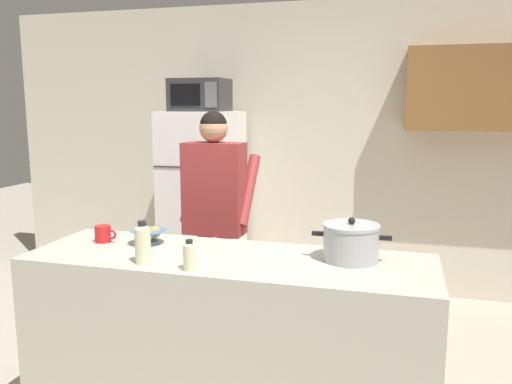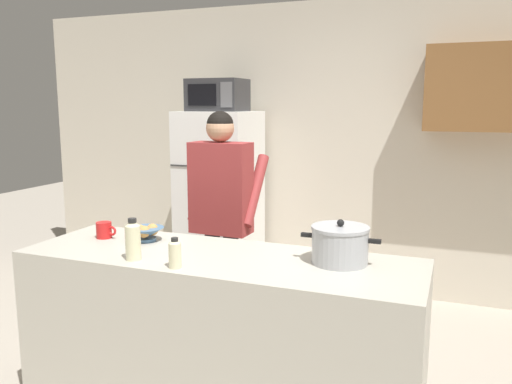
# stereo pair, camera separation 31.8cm
# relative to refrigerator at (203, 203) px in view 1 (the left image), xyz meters

# --- Properties ---
(back_wall_unit) EXTENTS (6.00, 0.48, 2.60)m
(back_wall_unit) POSITION_rel_refrigerator_xyz_m (1.10, 0.42, 0.56)
(back_wall_unit) COLOR beige
(back_wall_unit) RESTS_ON ground
(kitchen_island) EXTENTS (2.12, 0.68, 0.92)m
(kitchen_island) POSITION_rel_refrigerator_xyz_m (0.86, -1.85, -0.36)
(kitchen_island) COLOR #BCB7A8
(kitchen_island) RESTS_ON ground
(refrigerator) EXTENTS (0.64, 0.68, 1.64)m
(refrigerator) POSITION_rel_refrigerator_xyz_m (0.00, 0.00, 0.00)
(refrigerator) COLOR white
(refrigerator) RESTS_ON ground
(microwave) EXTENTS (0.48, 0.37, 0.28)m
(microwave) POSITION_rel_refrigerator_xyz_m (0.00, -0.02, 0.96)
(microwave) COLOR #2D2D30
(microwave) RESTS_ON refrigerator
(person_near_pot) EXTENTS (0.51, 0.42, 1.66)m
(person_near_pot) POSITION_rel_refrigerator_xyz_m (0.47, -0.97, 0.22)
(person_near_pot) COLOR black
(person_near_pot) RESTS_ON ground
(cooking_pot) EXTENTS (0.40, 0.29, 0.22)m
(cooking_pot) POSITION_rel_refrigerator_xyz_m (1.48, -1.75, 0.20)
(cooking_pot) COLOR #ADAFB5
(cooking_pot) RESTS_ON kitchen_island
(coffee_mug) EXTENTS (0.13, 0.09, 0.10)m
(coffee_mug) POSITION_rel_refrigerator_xyz_m (0.08, -1.77, 0.15)
(coffee_mug) COLOR red
(coffee_mug) RESTS_ON kitchen_island
(bread_bowl) EXTENTS (0.21, 0.21, 0.10)m
(bread_bowl) POSITION_rel_refrigerator_xyz_m (0.35, -1.74, 0.15)
(bread_bowl) COLOR #4C7299
(bread_bowl) RESTS_ON kitchen_island
(bottle_near_edge) EXTENTS (0.08, 0.08, 0.22)m
(bottle_near_edge) POSITION_rel_refrigerator_xyz_m (0.49, -2.07, 0.21)
(bottle_near_edge) COLOR beige
(bottle_near_edge) RESTS_ON kitchen_island
(bottle_mid_counter) EXTENTS (0.06, 0.06, 0.15)m
(bottle_mid_counter) POSITION_rel_refrigerator_xyz_m (0.76, -2.11, 0.17)
(bottle_mid_counter) COLOR beige
(bottle_mid_counter) RESTS_ON kitchen_island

